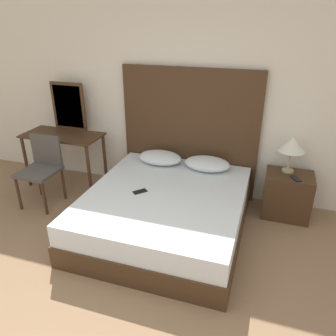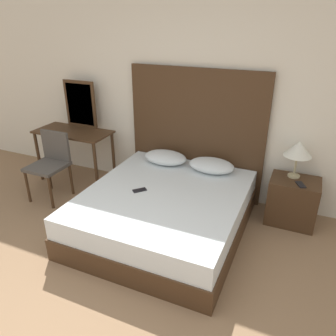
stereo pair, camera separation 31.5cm
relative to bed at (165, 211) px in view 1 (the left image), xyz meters
The scene contains 12 objects.
wall_back 1.53m from the bed, 93.60° to the left, with size 10.00×0.06×2.70m.
bed is the anchor object (origin of this frame).
headboard 1.14m from the bed, 90.00° to the left, with size 1.78×0.05×1.67m.
pillow_left 0.84m from the bed, 113.31° to the left, with size 0.56×0.37×0.15m.
pillow_right 0.84m from the bed, 66.69° to the left, with size 0.56×0.37×0.15m.
phone_on_bed 0.37m from the bed, 164.07° to the right, with size 0.15×0.16×0.01m.
nightstand 1.49m from the bed, 29.90° to the left, with size 0.54×0.41×0.55m.
table_lamp 1.63m from the bed, 33.29° to the left, with size 0.31×0.31×0.43m.
phone_on_nightstand 1.52m from the bed, 25.39° to the left, with size 0.13×0.17×0.01m.
vanity_desk 1.84m from the bed, 159.69° to the left, with size 1.08×0.51×0.76m.
vanity_mirror 2.07m from the bed, 153.17° to the left, with size 0.50×0.03×0.66m.
chair 1.70m from the bed, behind, with size 0.44×0.45×0.87m.
Camera 1 is at (1.06, -1.18, 2.23)m, focal length 35.00 mm.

